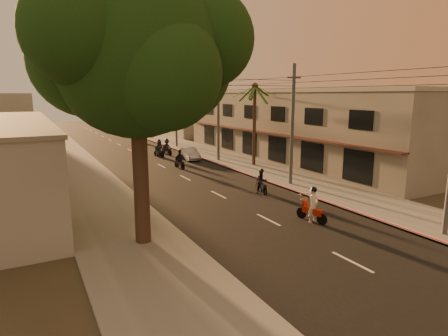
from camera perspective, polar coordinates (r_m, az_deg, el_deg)
The scene contains 19 objects.
ground at distance 19.40m, azimuth 10.19°, elevation -9.51°, with size 160.00×160.00×0.00m, color #383023.
road at distance 36.64m, azimuth -9.50°, elevation 0.30°, with size 10.00×140.00×0.02m, color black.
sidewalk_right at distance 39.61m, azimuth 0.81°, elevation 1.33°, with size 5.00×140.00×0.12m, color slate.
sidewalk_left at distance 35.03m, azimuth -21.20°, elevation -0.72°, with size 5.00×140.00×0.12m, color slate.
curb_stripe at distance 34.16m, azimuth 1.35°, elevation -0.18°, with size 0.20×60.00×0.20m, color red.
shophouse_row at distance 41.08m, azimuth 10.16°, elevation 6.55°, with size 8.80×34.20×7.30m.
distant_tower at distance 75.67m, azimuth -7.07°, elevation 16.48°, with size 12.10×12.10×28.00m.
broadleaf_tree at distance 17.08m, azimuth -12.19°, elevation 16.59°, with size 9.60×8.70×12.10m.
palm_tree at distance 35.87m, azimuth 4.72°, elevation 11.65°, with size 5.00×5.00×8.20m.
utility_poles at distance 38.43m, azimuth -0.89°, elevation 10.73°, with size 1.20×48.26×9.00m.
filler_right at distance 64.49m, azimuth -4.94°, elevation 7.68°, with size 8.00×14.00×6.00m, color #9B968C.
filler_left_far at distance 66.29m, azimuth -30.58°, elevation 6.73°, with size 8.00×14.00×7.00m, color #9B968C.
scooter_red at distance 20.79m, azimuth 13.37°, elevation -5.71°, with size 0.91×1.98×1.97m.
scooter_mid_a at distance 26.22m, azimuth 5.73°, elevation -2.14°, with size 0.98×1.78×1.75m.
scooter_mid_b at distance 34.97m, azimuth -6.76°, elevation 1.21°, with size 1.10×1.86×1.83m.
scooter_far_a at distance 41.93m, azimuth -9.85°, elevation 2.87°, with size 1.16×2.00×1.99m.
scooter_far_b at distance 43.37m, azimuth -8.70°, elevation 3.14°, with size 1.48×1.89×1.90m.
parked_car at distance 39.87m, azimuth -5.23°, elevation 2.18°, with size 1.74×3.94×1.26m, color #9EA0A5.
scooter_far_c at distance 56.12m, azimuth -13.04°, elevation 4.66°, with size 1.03×1.71×1.70m.
Camera 1 is at (-11.41, -14.16, 6.76)m, focal length 30.00 mm.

